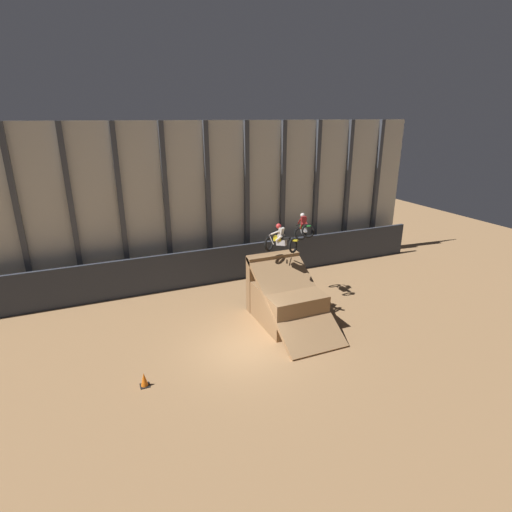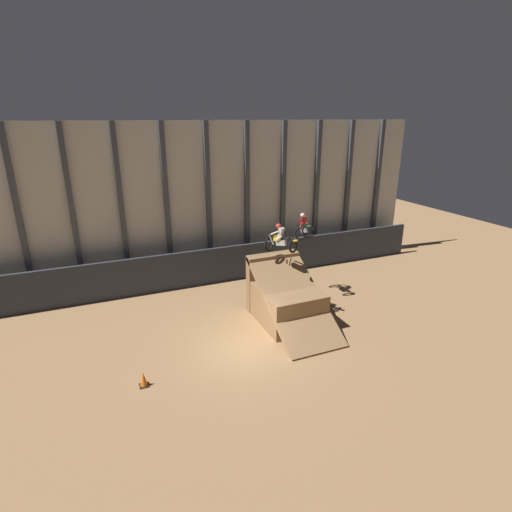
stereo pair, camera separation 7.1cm
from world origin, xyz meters
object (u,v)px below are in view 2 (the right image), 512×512
object	(u,v)px
rider_bike_right_air	(304,228)
traffic_cone_near_ramp	(144,379)
hay_bale_trackside	(296,280)
dirt_ramp	(285,299)
rider_bike_left_air	(280,240)

from	to	relation	value
rider_bike_right_air	traffic_cone_near_ramp	distance (m)	11.32
traffic_cone_near_ramp	hay_bale_trackside	world-z (taller)	traffic_cone_near_ramp
traffic_cone_near_ramp	hay_bale_trackside	distance (m)	11.85
dirt_ramp	rider_bike_left_air	xyz separation A→B (m)	(-0.02, 0.55, 2.93)
dirt_ramp	hay_bale_trackside	world-z (taller)	dirt_ramp
rider_bike_left_air	traffic_cone_near_ramp	size ratio (longest dim) A/B	2.99
traffic_cone_near_ramp	rider_bike_right_air	bearing A→B (deg)	26.88
dirt_ramp	traffic_cone_near_ramp	world-z (taller)	dirt_ramp
hay_bale_trackside	dirt_ramp	bearing A→B (deg)	-125.83
rider_bike_right_air	hay_bale_trackside	distance (m)	4.04
rider_bike_left_air	traffic_cone_near_ramp	world-z (taller)	rider_bike_left_air
hay_bale_trackside	rider_bike_left_air	bearing A→B (deg)	-130.69
rider_bike_left_air	rider_bike_right_air	bearing A→B (deg)	3.31
rider_bike_right_air	traffic_cone_near_ramp	size ratio (longest dim) A/B	3.08
rider_bike_right_air	traffic_cone_near_ramp	bearing A→B (deg)	-141.41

